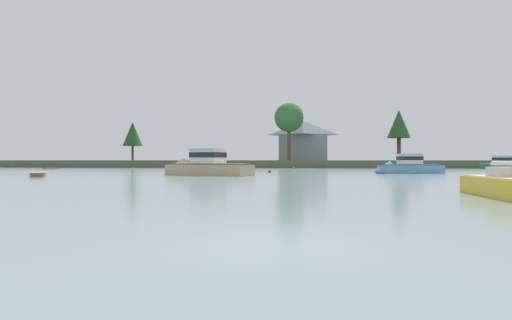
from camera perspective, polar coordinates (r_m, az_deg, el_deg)
The scene contains 15 objects.
ground_plane at distance 8.74m, azimuth 1.61°, elevation -9.60°, with size 459.02×459.02×0.00m, color gray.
far_shore_bank at distance 107.07m, azimuth 6.46°, elevation -0.39°, with size 206.56×44.51×1.35m, color #4C563D.
dinghy_grey at distance 80.09m, azimuth -23.11°, elevation -0.94°, with size 2.02×2.77×0.42m.
sailboat_yellow at distance 21.18m, azimuth 28.04°, elevation -3.37°, with size 2.03×6.54×9.60m.
dinghy_wood at distance 45.59m, azimuth -24.40°, elevation -1.64°, with size 2.29×3.05×0.54m.
cruiser_skyblue at distance 53.91m, azimuth 17.14°, elevation -1.05°, with size 8.01×4.39×3.92m.
cruiser_teal at distance 83.07m, azimuth 27.50°, elevation -0.65°, with size 5.38×7.56×3.59m.
cruiser_sand at distance 45.56m, azimuth -6.54°, elevation -1.14°, with size 9.66×5.66×5.00m.
mooring_buoy_green at distance 77.80m, azimuth 4.49°, elevation -0.98°, with size 0.49×0.49×0.54m.
mooring_buoy_red at distance 54.95m, azimuth 1.62°, elevation -1.42°, with size 0.42×0.42×0.47m.
mooring_buoy_yellow at distance 41.43m, azimuth 27.41°, elevation -1.89°, with size 0.45×0.45×0.50m.
shore_tree_inland_a at distance 111.46m, azimuth -14.41°, elevation 3.00°, with size 4.36×4.36×8.60m.
shore_tree_inland_b at distance 94.71m, azimuth 3.93°, elevation 5.01°, with size 5.72×5.72×11.27m.
shore_tree_right at distance 99.76m, azimuth 16.56°, elevation 4.06°, with size 4.55×4.55×10.04m.
cottage_behind_trees at distance 102.53m, azimuth 5.62°, elevation 2.37°, with size 10.65×8.65×8.32m.
Camera 1 is at (0.79, -8.58, 1.46)m, focal length 33.78 mm.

